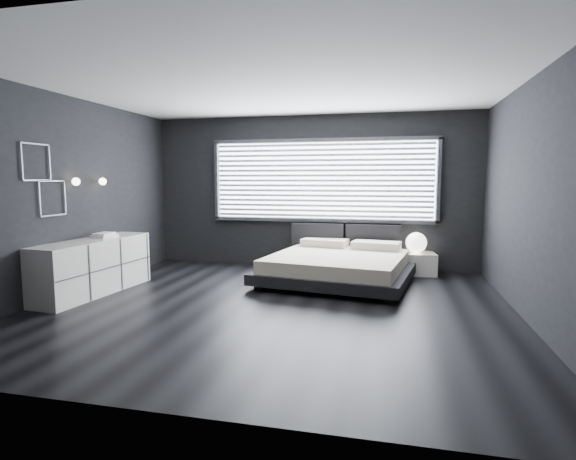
# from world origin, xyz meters

# --- Properties ---
(room) EXTENTS (6.04, 6.00, 2.80)m
(room) POSITION_xyz_m (0.00, 0.00, 1.40)
(room) COLOR black
(room) RESTS_ON ground
(window) EXTENTS (4.14, 0.09, 1.52)m
(window) POSITION_xyz_m (0.20, 2.70, 1.61)
(window) COLOR white
(window) RESTS_ON ground
(headboard) EXTENTS (1.96, 0.16, 0.52)m
(headboard) POSITION_xyz_m (0.64, 2.64, 0.57)
(headboard) COLOR black
(headboard) RESTS_ON ground
(sconce_near) EXTENTS (0.18, 0.11, 0.11)m
(sconce_near) POSITION_xyz_m (-2.88, 0.05, 1.60)
(sconce_near) COLOR silver
(sconce_near) RESTS_ON ground
(sconce_far) EXTENTS (0.18, 0.11, 0.11)m
(sconce_far) POSITION_xyz_m (-2.88, 0.65, 1.60)
(sconce_far) COLOR silver
(sconce_far) RESTS_ON ground
(wall_art_upper) EXTENTS (0.01, 0.48, 0.48)m
(wall_art_upper) POSITION_xyz_m (-2.98, -0.55, 1.85)
(wall_art_upper) COLOR #47474C
(wall_art_upper) RESTS_ON ground
(wall_art_lower) EXTENTS (0.01, 0.48, 0.48)m
(wall_art_lower) POSITION_xyz_m (-2.98, -0.30, 1.38)
(wall_art_lower) COLOR #47474C
(wall_art_lower) RESTS_ON ground
(bed) EXTENTS (2.53, 2.45, 0.58)m
(bed) POSITION_xyz_m (0.65, 1.59, 0.27)
(bed) COLOR black
(bed) RESTS_ON ground
(nightstand) EXTENTS (0.70, 0.60, 0.37)m
(nightstand) POSITION_xyz_m (1.88, 2.50, 0.19)
(nightstand) COLOR white
(nightstand) RESTS_ON ground
(orb_lamp) EXTENTS (0.35, 0.35, 0.35)m
(orb_lamp) POSITION_xyz_m (1.89, 2.48, 0.55)
(orb_lamp) COLOR white
(orb_lamp) RESTS_ON nightstand
(dresser) EXTENTS (0.69, 1.98, 0.78)m
(dresser) POSITION_xyz_m (-2.69, 0.07, 0.39)
(dresser) COLOR white
(dresser) RESTS_ON ground
(book_stack) EXTENTS (0.29, 0.35, 0.07)m
(book_stack) POSITION_xyz_m (-2.70, 0.38, 0.81)
(book_stack) COLOR white
(book_stack) RESTS_ON dresser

